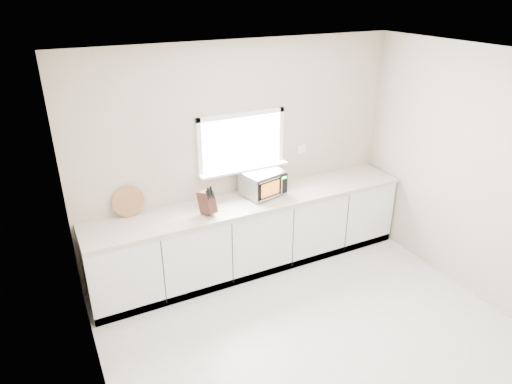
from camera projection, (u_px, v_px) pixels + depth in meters
ground at (331, 354)px, 4.38m from camera, size 4.00×4.00×0.00m
back_wall at (241, 156)px, 5.43m from camera, size 4.00×0.17×2.70m
cabinets at (252, 235)px, 5.57m from camera, size 3.92×0.60×0.88m
countertop at (253, 201)px, 5.37m from camera, size 3.92×0.64×0.04m
microwave at (263, 183)px, 5.43m from camera, size 0.54×0.46×0.30m
knife_block at (207, 202)px, 4.98m from camera, size 0.18×0.26×0.34m
cutting_board at (128, 202)px, 4.93m from camera, size 0.34×0.08×0.34m
coffee_grinder at (266, 184)px, 5.50m from camera, size 0.15×0.15×0.22m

